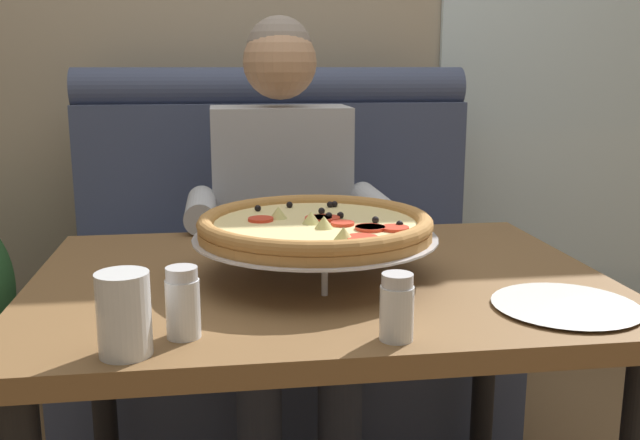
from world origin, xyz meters
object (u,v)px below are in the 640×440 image
object	(u,v)px
diner_main	(284,219)
shaker_oregano	(183,308)
plate_near_left	(566,302)
booth_bench	(282,294)
dining_table	(320,321)
drinking_glass	(124,318)
pizza	(315,227)
shaker_pepper_flakes	(397,312)
patio_chair	(467,186)

from	to	relation	value
diner_main	shaker_oregano	xyz separation A→B (m)	(-0.24, -0.91, 0.06)
shaker_oregano	plate_near_left	distance (m)	0.65
booth_bench	dining_table	bearing A→B (deg)	-90.00
drinking_glass	plate_near_left	bearing A→B (deg)	7.83
pizza	shaker_pepper_flakes	size ratio (longest dim) A/B	4.62
booth_bench	shaker_pepper_flakes	world-z (taller)	booth_bench
dining_table	drinking_glass	xyz separation A→B (m)	(-0.33, -0.35, 0.15)
booth_bench	pizza	world-z (taller)	booth_bench
dining_table	diner_main	xyz separation A→B (m)	(-0.01, 0.62, 0.08)
shaker_pepper_flakes	shaker_oregano	xyz separation A→B (m)	(-0.32, 0.06, 0.00)
diner_main	plate_near_left	size ratio (longest dim) A/B	5.04
dining_table	shaker_oregano	bearing A→B (deg)	-130.59
diner_main	drinking_glass	size ratio (longest dim) A/B	10.34
drinking_glass	diner_main	bearing A→B (deg)	71.71
dining_table	plate_near_left	xyz separation A→B (m)	(0.39, -0.25, 0.11)
dining_table	shaker_pepper_flakes	world-z (taller)	shaker_pepper_flakes
booth_bench	plate_near_left	distance (m)	1.25
dining_table	patio_chair	bearing A→B (deg)	63.27
plate_near_left	diner_main	bearing A→B (deg)	115.04
dining_table	drinking_glass	bearing A→B (deg)	-133.34
shaker_oregano	drinking_glass	world-z (taller)	drinking_glass
pizza	shaker_pepper_flakes	distance (m)	0.36
dining_table	plate_near_left	distance (m)	0.48
pizza	shaker_pepper_flakes	bearing A→B (deg)	-77.73
pizza	shaker_oregano	world-z (taller)	pizza
diner_main	pizza	distance (m)	0.63
shaker_oregano	shaker_pepper_flakes	bearing A→B (deg)	-9.94
diner_main	drinking_glass	world-z (taller)	diner_main
shaker_oregano	pizza	bearing A→B (deg)	50.23
diner_main	pizza	world-z (taller)	diner_main
shaker_pepper_flakes	plate_near_left	distance (m)	0.34
booth_bench	pizza	distance (m)	0.98
drinking_glass	patio_chair	world-z (taller)	patio_chair
dining_table	diner_main	bearing A→B (deg)	91.22
booth_bench	patio_chair	bearing A→B (deg)	49.30
diner_main	pizza	bearing A→B (deg)	-89.57
booth_bench	patio_chair	size ratio (longest dim) A/B	1.56
patio_chair	diner_main	bearing A→B (deg)	-125.66
dining_table	shaker_oregano	xyz separation A→B (m)	(-0.25, -0.30, 0.14)
drinking_glass	shaker_pepper_flakes	bearing A→B (deg)	0.18
diner_main	pizza	xyz separation A→B (m)	(0.00, -0.62, 0.12)
dining_table	shaker_oregano	distance (m)	0.42
pizza	patio_chair	distance (m)	2.41
diner_main	patio_chair	size ratio (longest dim) A/B	1.48
dining_table	shaker_pepper_flakes	bearing A→B (deg)	-79.11
diner_main	shaker_oregano	bearing A→B (deg)	-104.77
patio_chair	booth_bench	bearing A→B (deg)	-130.70
shaker_pepper_flakes	plate_near_left	size ratio (longest dim) A/B	0.41
shaker_oregano	plate_near_left	bearing A→B (deg)	3.76
dining_table	diner_main	world-z (taller)	diner_main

